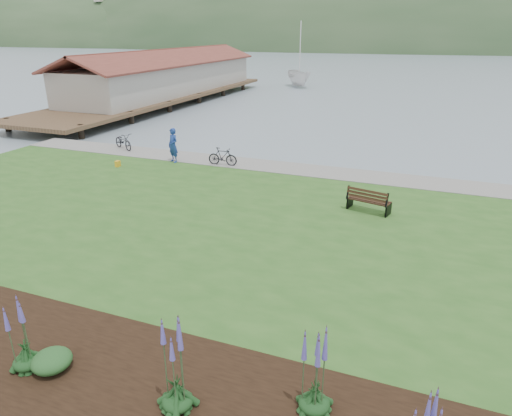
# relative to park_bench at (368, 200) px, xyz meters

# --- Properties ---
(ground) EXTENTS (600.00, 600.00, 0.00)m
(ground) POSITION_rel_park_bench_xyz_m (-4.82, -2.09, -0.92)
(ground) COLOR gray
(ground) RESTS_ON ground
(lawn) EXTENTS (34.00, 20.00, 0.40)m
(lawn) POSITION_rel_park_bench_xyz_m (-4.82, -4.09, -0.72)
(lawn) COLOR #2D5C20
(lawn) RESTS_ON ground
(shoreline_path) EXTENTS (34.00, 2.20, 0.03)m
(shoreline_path) POSITION_rel_park_bench_xyz_m (-4.82, 4.81, -0.51)
(shoreline_path) COLOR gray
(shoreline_path) RESTS_ON lawn
(garden_bed) EXTENTS (24.00, 4.40, 0.04)m
(garden_bed) POSITION_rel_park_bench_xyz_m (-1.82, -11.89, -0.50)
(garden_bed) COLOR black
(garden_bed) RESTS_ON lawn
(far_hillside) EXTENTS (580.00, 80.00, 38.00)m
(far_hillside) POSITION_rel_park_bench_xyz_m (15.18, 167.91, -0.92)
(far_hillside) COLOR #32512D
(far_hillside) RESTS_ON ground
(pier_pavilion) EXTENTS (8.00, 36.00, 5.40)m
(pier_pavilion) POSITION_rel_park_bench_xyz_m (-24.82, 25.43, 1.72)
(pier_pavilion) COLOR #4C3826
(pier_pavilion) RESTS_ON ground
(park_bench) EXTENTS (1.81, 1.07, 1.05)m
(park_bench) POSITION_rel_park_bench_xyz_m (0.00, 0.00, 0.00)
(park_bench) COLOR #301D12
(park_bench) RESTS_ON lawn
(person) EXTENTS (0.97, 0.84, 2.22)m
(person) POSITION_rel_park_bench_xyz_m (-11.20, 3.70, 0.59)
(person) COLOR navy
(person) RESTS_ON lawn
(bicycle_a) EXTENTS (1.48, 2.03, 1.01)m
(bicycle_a) POSITION_rel_park_bench_xyz_m (-15.59, 5.11, -0.02)
(bicycle_a) COLOR black
(bicycle_a) RESTS_ON lawn
(bicycle_b) EXTENTS (0.59, 1.66, 0.98)m
(bicycle_b) POSITION_rel_park_bench_xyz_m (-8.37, 4.06, -0.03)
(bicycle_b) COLOR black
(bicycle_b) RESTS_ON lawn
(sailboat) EXTENTS (14.11, 14.15, 26.47)m
(sailboat) POSITION_rel_park_bench_xyz_m (-15.48, 43.61, -0.92)
(sailboat) COLOR silver
(sailboat) RESTS_ON ground
(pannier) EXTENTS (0.21, 0.31, 0.31)m
(pannier) POSITION_rel_park_bench_xyz_m (-13.55, 1.79, -0.36)
(pannier) COLOR yellow
(pannier) RESTS_ON lawn
(echium_0) EXTENTS (0.62, 0.62, 2.38)m
(echium_0) POSITION_rel_park_bench_xyz_m (-1.93, -11.81, 0.50)
(echium_0) COLOR #143818
(echium_0) RESTS_ON garden_bed
(echium_1) EXTENTS (0.62, 0.62, 2.19)m
(echium_1) POSITION_rel_park_bench_xyz_m (0.57, -10.91, 0.41)
(echium_1) COLOR #143818
(echium_1) RESTS_ON garden_bed
(echium_4) EXTENTS (0.62, 0.62, 2.08)m
(echium_4) POSITION_rel_park_bench_xyz_m (-5.55, -11.99, 0.30)
(echium_4) COLOR #143818
(echium_4) RESTS_ON garden_bed
(shrub_0) EXTENTS (0.86, 0.86, 0.43)m
(shrub_0) POSITION_rel_park_bench_xyz_m (-5.02, -11.84, -0.27)
(shrub_0) COLOR #1E4C21
(shrub_0) RESTS_ON garden_bed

